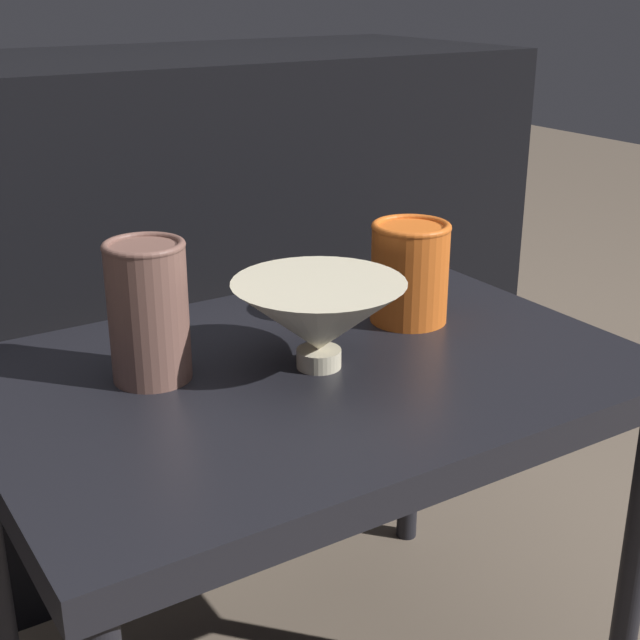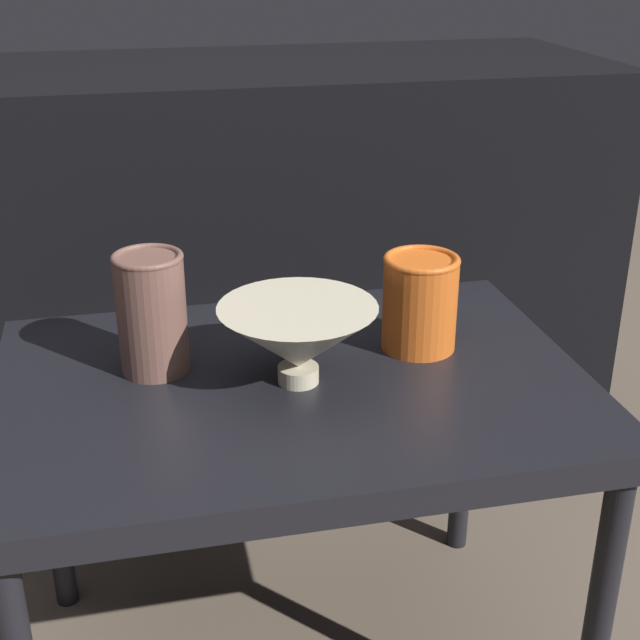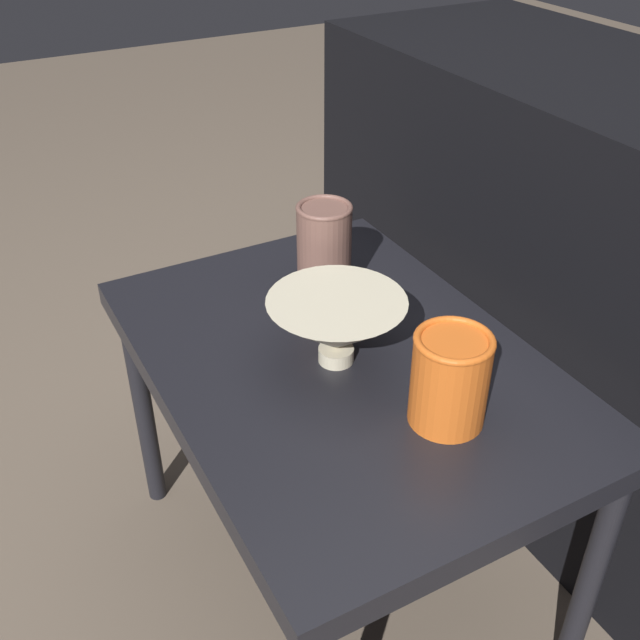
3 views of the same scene
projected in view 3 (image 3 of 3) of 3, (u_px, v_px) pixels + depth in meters
The scene contains 6 objects.
ground_plane at pixel (337, 571), 1.42m from camera, with size 8.00×8.00×0.00m, color #6B5B4C.
table at pixel (341, 383), 1.16m from camera, with size 0.77×0.54×0.51m.
couch_backdrop at pixel (614, 307), 1.43m from camera, with size 1.40×0.50×0.83m.
bowl at pixel (336, 325), 1.09m from camera, with size 0.20×0.20×0.11m.
vase_textured_left at pixel (324, 249), 1.24m from camera, with size 0.09×0.09×0.16m.
vase_colorful_right at pixel (450, 378), 0.98m from camera, with size 0.11×0.11×0.14m.
Camera 3 is at (0.79, -0.46, 1.19)m, focal length 42.00 mm.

